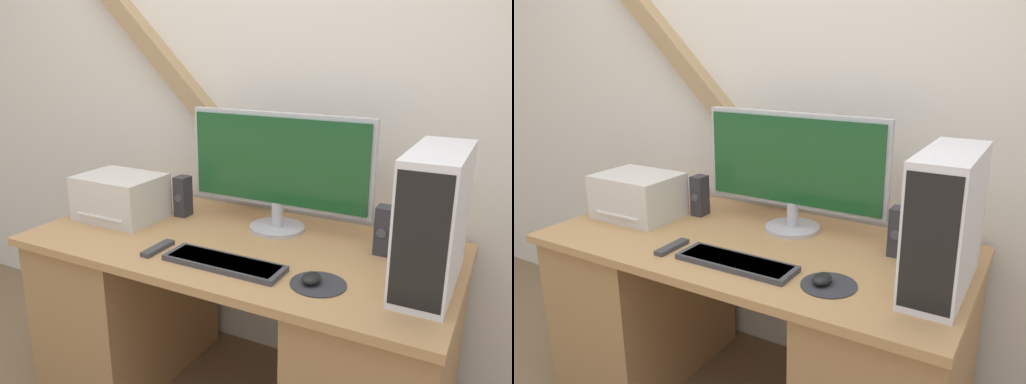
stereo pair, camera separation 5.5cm
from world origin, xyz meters
The scene contains 11 objects.
wall_back centered at (-0.01, 0.83, 1.36)m, with size 6.40×0.13×2.70m.
desk centered at (0.00, 0.39, 0.37)m, with size 1.57×0.77×0.71m.
monitor centered at (0.07, 0.56, 0.97)m, with size 0.74×0.22×0.46m.
keyboard centered at (0.07, 0.18, 0.72)m, with size 0.41×0.13×0.02m.
mousepad centered at (0.39, 0.20, 0.72)m, with size 0.17×0.17×0.00m.
mouse centered at (0.37, 0.19, 0.73)m, with size 0.06×0.08×0.03m.
computer_tower centered at (0.68, 0.35, 0.92)m, with size 0.16×0.42×0.42m.
printer centered at (-0.56, 0.38, 0.81)m, with size 0.33×0.26×0.18m.
speaker_left centered at (-0.35, 0.53, 0.80)m, with size 0.05×0.07×0.17m.
speaker_right centered at (0.50, 0.53, 0.80)m, with size 0.05×0.07×0.17m.
remote_control centered at (-0.21, 0.17, 0.72)m, with size 0.04×0.15×0.02m.
Camera 2 is at (0.92, -1.07, 1.41)m, focal length 35.00 mm.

